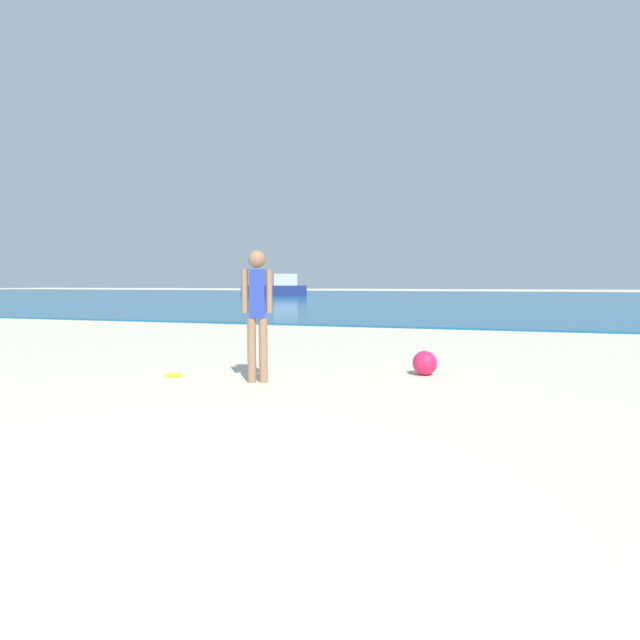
% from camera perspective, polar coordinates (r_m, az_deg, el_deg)
% --- Properties ---
extents(ground, '(200.00, 200.00, 0.00)m').
position_cam_1_polar(ground, '(3.27, -21.77, -19.98)').
color(ground, beige).
extents(water, '(160.00, 60.00, 0.06)m').
position_cam_1_polar(water, '(44.63, 13.81, 2.49)').
color(water, '#14567F').
rests_on(water, ground).
extents(person_standing, '(0.38, 0.23, 1.75)m').
position_cam_1_polar(person_standing, '(6.68, -7.14, 1.38)').
color(person_standing, '#936B4C').
rests_on(person_standing, ground).
extents(frisbee, '(0.24, 0.24, 0.03)m').
position_cam_1_polar(frisbee, '(7.47, -16.23, -6.04)').
color(frisbee, yellow).
rests_on(frisbee, ground).
extents(boat_far, '(6.32, 4.28, 2.06)m').
position_cam_1_polar(boat_far, '(47.62, -5.00, 3.60)').
color(boat_far, navy).
rests_on(boat_far, water).
extents(beach_ball, '(0.35, 0.35, 0.35)m').
position_cam_1_polar(beach_ball, '(7.40, 11.77, -4.79)').
color(beach_ball, '#E51E4C').
rests_on(beach_ball, ground).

